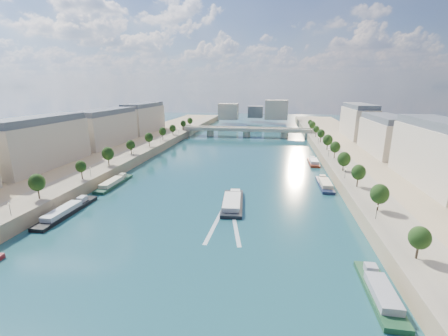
% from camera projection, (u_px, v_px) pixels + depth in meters
% --- Properties ---
extents(ground, '(700.00, 700.00, 0.00)m').
position_uv_depth(ground, '(225.00, 174.00, 147.59)').
color(ground, '#0D343C').
rests_on(ground, ground).
extents(quay_left, '(44.00, 520.00, 5.00)m').
position_uv_depth(quay_left, '(91.00, 163.00, 158.24)').
color(quay_left, '#9E8460').
rests_on(quay_left, ground).
extents(quay_right, '(44.00, 520.00, 5.00)m').
position_uv_depth(quay_right, '(382.00, 176.00, 135.63)').
color(quay_right, '#9E8460').
rests_on(quay_right, ground).
extents(pave_left, '(14.00, 520.00, 0.10)m').
position_uv_depth(pave_left, '(117.00, 160.00, 155.22)').
color(pave_left, gray).
rests_on(pave_left, quay_left).
extents(pave_right, '(14.00, 520.00, 0.10)m').
position_uv_depth(pave_right, '(348.00, 169.00, 137.32)').
color(pave_right, gray).
rests_on(pave_right, quay_right).
extents(trees_left, '(4.80, 268.80, 8.26)m').
position_uv_depth(trees_left, '(121.00, 149.00, 155.39)').
color(trees_left, '#382B1E').
rests_on(trees_left, ground).
extents(trees_right, '(4.80, 268.80, 8.26)m').
position_uv_depth(trees_right, '(340.00, 153.00, 145.73)').
color(trees_right, '#382B1E').
rests_on(trees_right, ground).
extents(lamps_left, '(0.36, 200.36, 4.28)m').
position_uv_depth(lamps_left, '(115.00, 160.00, 144.28)').
color(lamps_left, black).
rests_on(lamps_left, ground).
extents(lamps_right, '(0.36, 200.36, 4.28)m').
position_uv_depth(lamps_right, '(336.00, 161.00, 142.07)').
color(lamps_right, black).
rests_on(lamps_right, ground).
extents(buildings_left, '(16.00, 226.00, 23.20)m').
position_uv_depth(buildings_left, '(80.00, 133.00, 168.06)').
color(buildings_left, beige).
rests_on(buildings_left, ground).
extents(buildings_right, '(16.00, 226.00, 23.20)m').
position_uv_depth(buildings_right, '(407.00, 142.00, 141.36)').
color(buildings_right, beige).
rests_on(buildings_right, ground).
extents(skyline, '(79.00, 42.00, 22.00)m').
position_uv_depth(skyline, '(257.00, 111.00, 352.27)').
color(skyline, beige).
rests_on(skyline, ground).
extents(bridge, '(112.00, 12.00, 8.15)m').
position_uv_depth(bridge, '(247.00, 131.00, 257.21)').
color(bridge, '#C1B79E').
rests_on(bridge, ground).
extents(tour_barge, '(9.54, 26.02, 3.62)m').
position_uv_depth(tour_barge, '(232.00, 203.00, 108.99)').
color(tour_barge, black).
rests_on(tour_barge, ground).
extents(wake, '(10.74, 26.03, 0.04)m').
position_uv_depth(wake, '(225.00, 225.00, 93.36)').
color(wake, silver).
rests_on(wake, ground).
extents(moored_barges_left, '(5.00, 125.14, 3.60)m').
position_uv_depth(moored_barges_left, '(25.00, 237.00, 84.34)').
color(moored_barges_left, '#191C38').
rests_on(moored_barges_left, ground).
extents(moored_barges_right, '(5.00, 160.46, 3.60)m').
position_uv_depth(moored_barges_right, '(342.00, 218.00, 96.34)').
color(moored_barges_right, black).
rests_on(moored_barges_right, ground).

